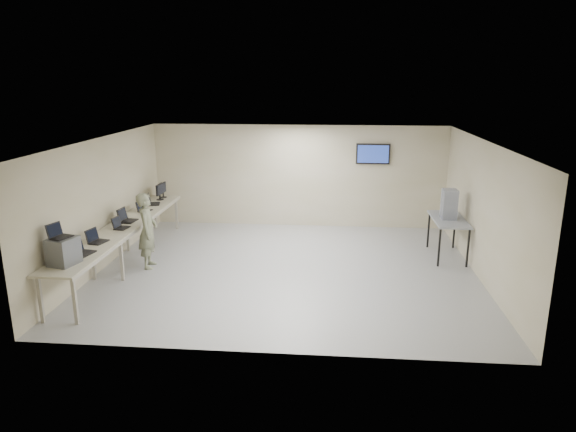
# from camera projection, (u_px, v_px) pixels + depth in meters

# --- Properties ---
(room) EXTENTS (8.01, 7.01, 2.81)m
(room) POSITION_uv_depth(u_px,v_px,m) (289.00, 206.00, 10.79)
(room) COLOR #979797
(room) RESTS_ON ground
(workbench) EXTENTS (0.76, 6.00, 0.90)m
(workbench) POSITION_uv_depth(u_px,v_px,m) (124.00, 229.00, 11.20)
(workbench) COLOR #BFB49A
(workbench) RESTS_ON ground
(equipment_box) EXTENTS (0.49, 0.54, 0.48)m
(equipment_box) POSITION_uv_depth(u_px,v_px,m) (63.00, 251.00, 8.81)
(equipment_box) COLOR #575C65
(equipment_box) RESTS_ON workbench
(laptop_on_box) EXTENTS (0.36, 0.39, 0.26)m
(laptop_on_box) POSITION_uv_depth(u_px,v_px,m) (58.00, 234.00, 8.73)
(laptop_on_box) COLOR black
(laptop_on_box) RESTS_ON equipment_box
(laptop_0) EXTENTS (0.39, 0.44, 0.31)m
(laptop_0) POSITION_uv_depth(u_px,v_px,m) (80.00, 250.00, 9.36)
(laptop_0) COLOR black
(laptop_0) RESTS_ON workbench
(laptop_1) EXTENTS (0.36, 0.40, 0.28)m
(laptop_1) POSITION_uv_depth(u_px,v_px,m) (96.00, 239.00, 10.02)
(laptop_1) COLOR black
(laptop_1) RESTS_ON workbench
(laptop_2) EXTENTS (0.31, 0.35, 0.25)m
(laptop_2) POSITION_uv_depth(u_px,v_px,m) (120.00, 226.00, 10.96)
(laptop_2) COLOR black
(laptop_2) RESTS_ON workbench
(laptop_3) EXTENTS (0.35, 0.42, 0.31)m
(laptop_3) POSITION_uv_depth(u_px,v_px,m) (126.00, 218.00, 11.48)
(laptop_3) COLOR black
(laptop_3) RESTS_ON workbench
(laptop_4) EXTENTS (0.33, 0.37, 0.25)m
(laptop_4) POSITION_uv_depth(u_px,v_px,m) (143.00, 208.00, 12.39)
(laptop_4) COLOR black
(laptop_4) RESTS_ON workbench
(laptop_5) EXTENTS (0.38, 0.41, 0.28)m
(laptop_5) POSITION_uv_depth(u_px,v_px,m) (152.00, 202.00, 13.06)
(laptop_5) COLOR black
(laptop_5) RESTS_ON workbench
(monitor_near) EXTENTS (0.19, 0.43, 0.43)m
(monitor_near) POSITION_uv_depth(u_px,v_px,m) (160.00, 190.00, 13.49)
(monitor_near) COLOR black
(monitor_near) RESTS_ON workbench
(monitor_far) EXTENTS (0.18, 0.41, 0.40)m
(monitor_far) POSITION_uv_depth(u_px,v_px,m) (163.00, 189.00, 13.76)
(monitor_far) COLOR black
(monitor_far) RESTS_ON workbench
(soldier) EXTENTS (0.49, 0.66, 1.66)m
(soldier) POSITION_uv_depth(u_px,v_px,m) (148.00, 231.00, 11.07)
(soldier) COLOR #717F5D
(soldier) RESTS_ON ground
(side_table) EXTENTS (0.71, 1.53, 0.92)m
(side_table) POSITION_uv_depth(u_px,v_px,m) (449.00, 222.00, 11.70)
(side_table) COLOR gray
(side_table) RESTS_ON ground
(storage_bins) EXTENTS (0.32, 0.36, 0.67)m
(storage_bins) POSITION_uv_depth(u_px,v_px,m) (449.00, 204.00, 11.60)
(storage_bins) COLOR #959CB1
(storage_bins) RESTS_ON side_table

